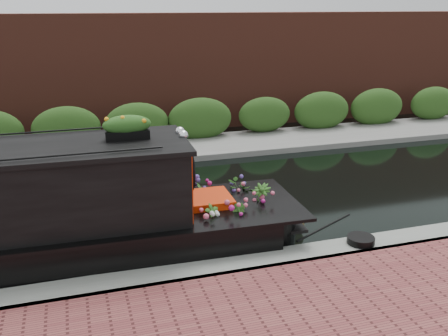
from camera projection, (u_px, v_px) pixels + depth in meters
name	position (u px, v px, depth m)	size (l,w,h in m)	color
ground	(170.00, 206.00, 11.14)	(80.00, 80.00, 0.00)	black
near_bank_coping	(210.00, 280.00, 8.15)	(40.00, 0.60, 0.50)	gray
far_bank_path	(142.00, 154.00, 14.95)	(40.00, 2.40, 0.34)	slate
far_hedge	(138.00, 146.00, 15.77)	(40.00, 1.10, 2.80)	#264918
far_brick_wall	(130.00, 131.00, 17.67)	(40.00, 1.00, 8.00)	#5D2B1F
rope_fender	(293.00, 221.00, 9.95)	(0.34, 0.34, 0.34)	olive
coiled_mooring_rope	(361.00, 240.00, 8.86)	(0.49, 0.49, 0.12)	black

